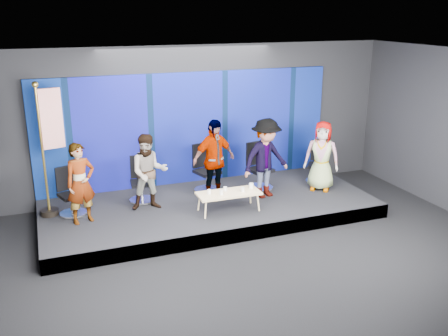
{
  "coord_description": "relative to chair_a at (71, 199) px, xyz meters",
  "views": [
    {
      "loc": [
        -3.25,
        -6.97,
        4.26
      ],
      "look_at": [
        0.29,
        2.4,
        1.06
      ],
      "focal_mm": 40.0,
      "sensor_mm": 36.0,
      "label": 1
    }
  ],
  "objects": [
    {
      "name": "mug_e",
      "position": [
        3.56,
        -0.88,
        0.13
      ],
      "size": [
        0.09,
        0.09,
        0.11
      ],
      "primitive_type": "cylinder",
      "color": "silver",
      "rests_on": "coffee_table"
    },
    {
      "name": "chair_d",
      "position": [
        4.16,
        0.05,
        0.03
      ],
      "size": [
        0.73,
        0.73,
        1.08
      ],
      "rotation": [
        0.0,
        0.0,
        0.22
      ],
      "color": "silver",
      "rests_on": "riser"
    },
    {
      "name": "chair_a",
      "position": [
        0.0,
        0.0,
        0.0
      ],
      "size": [
        0.7,
        0.7,
        0.98
      ],
      "rotation": [
        0.0,
        0.0,
        0.33
      ],
      "color": "silver",
      "rests_on": "riser"
    },
    {
      "name": "flag_stand",
      "position": [
        -0.29,
        0.14,
        1.1
      ],
      "size": [
        0.61,
        0.36,
        2.68
      ],
      "rotation": [
        0.0,
        0.0,
        0.24
      ],
      "color": "black",
      "rests_on": "riser"
    },
    {
      "name": "chair_e",
      "position": [
        5.66,
        -0.02,
        0.0
      ],
      "size": [
        0.77,
        0.77,
        0.98
      ],
      "rotation": [
        0.0,
        0.0,
        -0.65
      ],
      "color": "silver",
      "rests_on": "riser"
    },
    {
      "name": "mug_b",
      "position": [
        2.85,
        -1.01,
        0.12
      ],
      "size": [
        0.08,
        0.08,
        0.09
      ],
      "primitive_type": "cylinder",
      "color": "silver",
      "rests_on": "coffee_table"
    },
    {
      "name": "backdrop",
      "position": [
        2.82,
        1.11,
        0.98
      ],
      "size": [
        7.0,
        0.08,
        2.6
      ],
      "primitive_type": "cube",
      "color": "navy",
      "rests_on": "riser"
    },
    {
      "name": "mug_d",
      "position": [
        3.31,
        -1.0,
        0.12
      ],
      "size": [
        0.07,
        0.07,
        0.09
      ],
      "primitive_type": "cylinder",
      "color": "silver",
      "rests_on": "coffee_table"
    },
    {
      "name": "panelist_a",
      "position": [
        0.18,
        -0.47,
        0.47
      ],
      "size": [
        0.67,
        0.54,
        1.58
      ],
      "primitive_type": "imported",
      "rotation": [
        0.0,
        0.0,
        0.33
      ],
      "color": "black",
      "rests_on": "riser"
    },
    {
      "name": "panelist_e",
      "position": [
        5.46,
        -0.48,
        0.47
      ],
      "size": [
        0.92,
        0.87,
        1.59
      ],
      "primitive_type": "imported",
      "rotation": [
        0.0,
        0.0,
        -0.65
      ],
      "color": "black",
      "rests_on": "riser"
    },
    {
      "name": "room_walls",
      "position": [
        2.82,
        -2.84,
        1.81
      ],
      "size": [
        10.02,
        8.02,
        3.51
      ],
      "color": "black",
      "rests_on": "ground"
    },
    {
      "name": "ground",
      "position": [
        2.82,
        -2.84,
        -0.62
      ],
      "size": [
        10.0,
        10.0,
        0.0
      ],
      "primitive_type": "plane",
      "color": "black",
      "rests_on": "ground"
    },
    {
      "name": "chair_c",
      "position": [
        2.97,
        0.33,
        0.04
      ],
      "size": [
        0.75,
        0.75,
        1.09
      ],
      "rotation": [
        0.0,
        0.0,
        0.26
      ],
      "color": "silver",
      "rests_on": "riser"
    },
    {
      "name": "panelist_d",
      "position": [
        4.08,
        -0.45,
        0.55
      ],
      "size": [
        1.24,
        0.88,
        1.75
      ],
      "primitive_type": "imported",
      "rotation": [
        0.0,
        0.0,
        0.22
      ],
      "color": "black",
      "rests_on": "riser"
    },
    {
      "name": "mug_a",
      "position": [
        2.63,
        -0.88,
        0.12
      ],
      "size": [
        0.08,
        0.08,
        0.09
      ],
      "primitive_type": "cylinder",
      "color": "silver",
      "rests_on": "coffee_table"
    },
    {
      "name": "panelist_b",
      "position": [
        1.55,
        -0.26,
        0.47
      ],
      "size": [
        0.83,
        0.68,
        1.59
      ],
      "primitive_type": "imported",
      "rotation": [
        0.0,
        0.0,
        -0.11
      ],
      "color": "black",
      "rests_on": "riser"
    },
    {
      "name": "coffee_table",
      "position": [
        3.03,
        -0.95,
        0.04
      ],
      "size": [
        1.3,
        0.57,
        0.4
      ],
      "rotation": [
        0.0,
        0.0,
        -0.02
      ],
      "color": "tan",
      "rests_on": "riser"
    },
    {
      "name": "panelist_c",
      "position": [
        2.98,
        -0.17,
        0.56
      ],
      "size": [
        1.11,
        0.68,
        1.76
      ],
      "primitive_type": "imported",
      "rotation": [
        0.0,
        0.0,
        0.26
      ],
      "color": "black",
      "rests_on": "riser"
    },
    {
      "name": "chair_b",
      "position": [
        1.47,
        0.24,
        0.0
      ],
      "size": [
        0.61,
        0.61,
        0.98
      ],
      "rotation": [
        0.0,
        0.0,
        -0.11
      ],
      "color": "silver",
      "rests_on": "riser"
    },
    {
      "name": "mug_c",
      "position": [
        2.99,
        -0.83,
        0.12
      ],
      "size": [
        0.07,
        0.07,
        0.09
      ],
      "primitive_type": "cylinder",
      "color": "silver",
      "rests_on": "coffee_table"
    },
    {
      "name": "riser",
      "position": [
        2.82,
        -0.34,
        -0.47
      ],
      "size": [
        7.0,
        3.0,
        0.3
      ],
      "primitive_type": "cube",
      "color": "black",
      "rests_on": "ground"
    }
  ]
}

